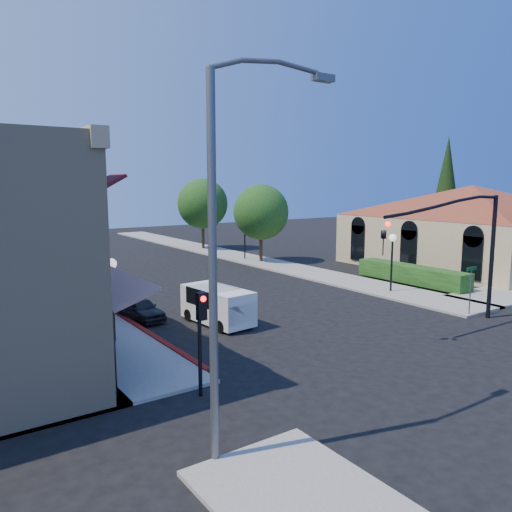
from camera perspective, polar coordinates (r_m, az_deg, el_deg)
ground at (r=20.05m, az=16.85°, el=-11.16°), size 120.00×120.00×0.00m
sidewalk_left at (r=39.65m, az=-25.18°, el=-1.92°), size 3.50×50.00×0.12m
sidewalk_right at (r=45.78m, az=-3.09°, el=0.15°), size 3.50×50.00×0.12m
curb_red_strip at (r=22.20m, az=-11.91°, el=-9.07°), size 0.25×10.00×0.06m
mission_building at (r=43.69m, az=23.30°, el=3.96°), size 30.12×30.12×6.40m
hedge at (r=34.34m, az=17.30°, el=-3.08°), size 1.40×8.00×1.10m
conifer_far at (r=52.19m, az=20.93°, el=7.56°), size 3.20×3.20×11.00m
street_tree_a at (r=41.24m, az=0.58°, el=5.03°), size 4.56×4.56×6.48m
street_tree_b at (r=49.71m, az=-6.12°, el=5.95°), size 4.94×4.94×7.02m
signal_mast_arm at (r=24.74m, az=23.02°, el=1.91°), size 8.01×0.39×6.00m
secondary_signal at (r=15.37m, az=-6.32°, el=-7.79°), size 0.28×0.42×3.32m
cobra_streetlight at (r=11.31m, az=-3.45°, el=1.71°), size 3.60×0.25×9.31m
street_name_sign at (r=26.82m, az=23.35°, el=-2.82°), size 0.80×0.06×2.50m
lamppost_left_near at (r=21.01m, az=-16.16°, el=-2.52°), size 0.44×0.44×3.57m
lamppost_left_far at (r=34.44m, az=-23.64°, el=1.24°), size 0.44×0.44×3.57m
lamppost_right_near at (r=30.83m, az=15.31°, el=0.89°), size 0.44×0.44×3.57m
lamppost_right_far at (r=42.82m, az=-1.30°, el=3.19°), size 0.44×0.44×3.57m
white_van at (r=23.53m, az=-4.37°, el=-5.42°), size 2.03×3.99×1.71m
parked_car_a at (r=24.90m, az=-13.06°, el=-5.89°), size 1.67×3.34×1.09m
parked_car_b at (r=26.81m, az=-14.74°, el=-4.86°), size 1.28×3.53×1.16m
parked_car_c at (r=34.56m, az=-17.05°, el=-1.97°), size 1.87×4.26×1.22m
parked_car_d at (r=44.89m, az=-23.09°, el=-0.04°), size 2.04×4.09×1.11m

